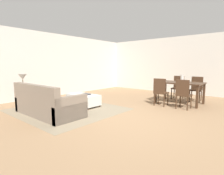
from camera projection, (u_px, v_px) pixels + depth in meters
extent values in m
plane|color=#9E7A56|center=(130.00, 118.00, 4.61)|extent=(10.80, 10.80, 0.00)
cube|color=silver|center=(192.00, 65.00, 8.23)|extent=(9.00, 0.12, 2.70)
cube|color=silver|center=(51.00, 65.00, 7.70)|extent=(0.12, 11.00, 2.70)
cube|color=gray|center=(68.00, 110.00, 5.48)|extent=(3.00, 2.80, 0.01)
cube|color=gray|center=(49.00, 107.00, 4.95)|extent=(2.11, 0.95, 0.42)
cube|color=gray|center=(34.00, 93.00, 4.60)|extent=(2.11, 0.16, 0.44)
cube|color=gray|center=(32.00, 99.00, 5.57)|extent=(0.14, 0.95, 0.62)
cube|color=gray|center=(71.00, 109.00, 4.31)|extent=(0.14, 0.95, 0.62)
cube|color=slate|center=(36.00, 92.00, 5.06)|extent=(0.34, 0.10, 0.34)
cube|color=beige|center=(52.00, 95.00, 4.54)|extent=(0.36, 0.14, 0.36)
cube|color=silver|center=(83.00, 99.00, 5.95)|extent=(1.12, 0.59, 0.33)
cylinder|color=#422B1C|center=(79.00, 102.00, 6.48)|extent=(0.05, 0.05, 0.06)
cylinder|color=#422B1C|center=(99.00, 106.00, 5.83)|extent=(0.05, 0.05, 0.06)
cylinder|color=#422B1C|center=(68.00, 104.00, 6.12)|extent=(0.05, 0.05, 0.06)
cylinder|color=#422B1C|center=(88.00, 109.00, 5.46)|extent=(0.05, 0.05, 0.06)
cube|color=brown|center=(23.00, 91.00, 5.72)|extent=(0.40, 0.40, 0.03)
cylinder|color=brown|center=(27.00, 98.00, 5.99)|extent=(0.04, 0.04, 0.52)
cylinder|color=brown|center=(32.00, 99.00, 5.77)|extent=(0.04, 0.04, 0.52)
cylinder|color=brown|center=(16.00, 99.00, 5.73)|extent=(0.04, 0.04, 0.52)
cylinder|color=brown|center=(21.00, 101.00, 5.51)|extent=(0.04, 0.04, 0.52)
cylinder|color=brown|center=(23.00, 90.00, 5.71)|extent=(0.16, 0.16, 0.02)
cylinder|color=brown|center=(23.00, 85.00, 5.69)|extent=(0.02, 0.02, 0.32)
cone|color=silver|center=(23.00, 77.00, 5.66)|extent=(0.26, 0.26, 0.18)
cube|color=#422B1C|center=(180.00, 83.00, 6.31)|extent=(1.53, 0.94, 0.04)
cube|color=#422B1C|center=(165.00, 90.00, 7.11)|extent=(0.07, 0.07, 0.72)
cube|color=#422B1C|center=(204.00, 94.00, 6.21)|extent=(0.07, 0.07, 0.72)
cube|color=#422B1C|center=(156.00, 93.00, 6.50)|extent=(0.07, 0.07, 0.72)
cube|color=#422B1C|center=(197.00, 97.00, 5.60)|extent=(0.07, 0.07, 0.72)
cube|color=#422B1C|center=(161.00, 93.00, 6.01)|extent=(0.42, 0.42, 0.04)
cube|color=#422B1C|center=(159.00, 86.00, 5.83)|extent=(0.40, 0.07, 0.47)
cylinder|color=#422B1C|center=(158.00, 98.00, 6.27)|extent=(0.04, 0.04, 0.41)
cylinder|color=#422B1C|center=(168.00, 99.00, 6.07)|extent=(0.04, 0.04, 0.41)
cylinder|color=#422B1C|center=(154.00, 100.00, 6.00)|extent=(0.04, 0.04, 0.41)
cylinder|color=#422B1C|center=(164.00, 101.00, 5.80)|extent=(0.04, 0.04, 0.41)
cube|color=#422B1C|center=(184.00, 95.00, 5.55)|extent=(0.41, 0.41, 0.04)
cube|color=#422B1C|center=(182.00, 87.00, 5.39)|extent=(0.40, 0.05, 0.47)
cylinder|color=#422B1C|center=(180.00, 101.00, 5.82)|extent=(0.04, 0.04, 0.41)
cylinder|color=#422B1C|center=(191.00, 102.00, 5.60)|extent=(0.04, 0.04, 0.41)
cylinder|color=#422B1C|center=(176.00, 102.00, 5.57)|extent=(0.04, 0.04, 0.41)
cylinder|color=#422B1C|center=(187.00, 104.00, 5.35)|extent=(0.04, 0.04, 0.41)
cube|color=#422B1C|center=(177.00, 88.00, 7.15)|extent=(0.43, 0.43, 0.04)
cube|color=#422B1C|center=(179.00, 82.00, 7.26)|extent=(0.40, 0.07, 0.47)
cylinder|color=#422B1C|center=(180.00, 95.00, 6.94)|extent=(0.04, 0.04, 0.41)
cylinder|color=#422B1C|center=(171.00, 94.00, 7.14)|extent=(0.04, 0.04, 0.41)
cylinder|color=#422B1C|center=(183.00, 94.00, 7.21)|extent=(0.04, 0.04, 0.41)
cylinder|color=#422B1C|center=(174.00, 93.00, 7.41)|extent=(0.04, 0.04, 0.41)
cube|color=#422B1C|center=(196.00, 90.00, 6.67)|extent=(0.43, 0.43, 0.04)
cube|color=#422B1C|center=(197.00, 83.00, 6.78)|extent=(0.40, 0.07, 0.47)
cylinder|color=#422B1C|center=(199.00, 97.00, 6.46)|extent=(0.04, 0.04, 0.41)
cylinder|color=#422B1C|center=(189.00, 96.00, 6.66)|extent=(0.04, 0.04, 0.41)
cylinder|color=#422B1C|center=(201.00, 96.00, 6.73)|extent=(0.04, 0.04, 0.41)
cylinder|color=#422B1C|center=(192.00, 95.00, 6.93)|extent=(0.04, 0.04, 0.41)
cylinder|color=silver|center=(182.00, 78.00, 6.27)|extent=(0.12, 0.12, 0.26)
cube|color=#333338|center=(86.00, 94.00, 5.88)|extent=(0.26, 0.20, 0.03)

